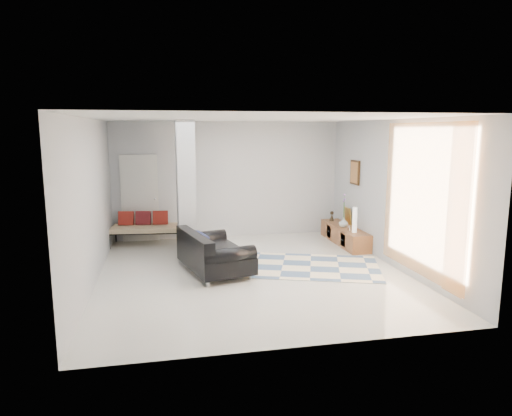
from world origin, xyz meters
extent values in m
plane|color=silver|center=(0.00, 0.00, 0.00)|extent=(6.00, 6.00, 0.00)
plane|color=white|center=(0.00, 0.00, 2.80)|extent=(6.00, 6.00, 0.00)
plane|color=#B5B8BA|center=(0.00, 3.00, 1.40)|extent=(6.00, 0.00, 6.00)
plane|color=#B5B8BA|center=(0.00, -3.00, 1.40)|extent=(6.00, 0.00, 6.00)
plane|color=#B5B8BA|center=(-2.75, 0.00, 1.40)|extent=(0.00, 6.00, 6.00)
plane|color=#B5B8BA|center=(2.75, 0.00, 1.40)|extent=(0.00, 6.00, 6.00)
cube|color=#ACB0B4|center=(-1.10, 1.60, 1.40)|extent=(0.35, 1.20, 2.80)
cube|color=silver|center=(-2.10, 2.96, 1.02)|extent=(0.85, 0.06, 2.04)
plane|color=#FFA043|center=(2.67, -1.15, 1.45)|extent=(0.00, 2.55, 2.55)
cube|color=#3B2410|center=(2.72, 1.70, 1.65)|extent=(0.04, 0.45, 0.55)
cube|color=brown|center=(2.52, 1.70, 0.20)|extent=(0.45, 1.97, 0.40)
cube|color=#3B2410|center=(2.30, 1.26, 0.20)|extent=(0.02, 0.26, 0.28)
cube|color=#3B2410|center=(2.30, 2.14, 0.20)|extent=(0.02, 0.26, 0.28)
cube|color=gold|center=(2.70, 1.97, 0.60)|extent=(0.09, 0.32, 0.40)
cube|color=silver|center=(2.42, 1.26, 0.46)|extent=(0.04, 0.10, 0.12)
cylinder|color=silver|center=(-0.87, -0.57, 0.05)|extent=(0.05, 0.05, 0.10)
cylinder|color=silver|center=(-1.21, 0.80, 0.05)|extent=(0.05, 0.05, 0.10)
cylinder|color=silver|center=(-0.11, -0.38, 0.05)|extent=(0.05, 0.05, 0.10)
cylinder|color=silver|center=(-0.45, 0.98, 0.05)|extent=(0.05, 0.05, 0.10)
cube|color=black|center=(-0.66, 0.21, 0.25)|extent=(1.35, 1.83, 0.30)
cube|color=black|center=(-1.04, 0.12, 0.58)|extent=(0.59, 1.64, 0.36)
cylinder|color=black|center=(-0.49, -0.47, 0.48)|extent=(0.98, 0.50, 0.28)
cylinder|color=black|center=(-0.83, 0.89, 0.48)|extent=(0.98, 0.50, 0.28)
cube|color=black|center=(-0.92, 0.14, 0.60)|extent=(0.28, 0.62, 0.31)
cylinder|color=black|center=(-2.76, 2.26, 0.20)|extent=(0.04, 0.04, 0.40)
cylinder|color=black|center=(-1.12, 2.08, 0.20)|extent=(0.04, 0.04, 0.40)
cylinder|color=black|center=(-2.68, 2.94, 0.20)|extent=(0.04, 0.04, 0.40)
cylinder|color=black|center=(-1.04, 2.76, 0.20)|extent=(0.04, 0.04, 0.40)
cube|color=beige|center=(-1.90, 2.51, 0.38)|extent=(1.74, 0.88, 0.12)
cube|color=maroon|center=(-2.42, 2.72, 0.60)|extent=(0.36, 0.20, 0.33)
cube|color=maroon|center=(-2.03, 2.68, 0.60)|extent=(0.36, 0.20, 0.33)
cube|color=maroon|center=(-1.64, 2.63, 0.60)|extent=(0.36, 0.20, 0.33)
cube|color=beige|center=(1.17, 0.13, 0.01)|extent=(3.02, 2.48, 0.01)
cylinder|color=beige|center=(2.50, 1.13, 0.67)|extent=(0.10, 0.10, 0.55)
imported|color=silver|center=(2.47, 1.67, 0.51)|extent=(0.22, 0.22, 0.22)
camera|label=1|loc=(-1.57, -7.95, 2.60)|focal=32.00mm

